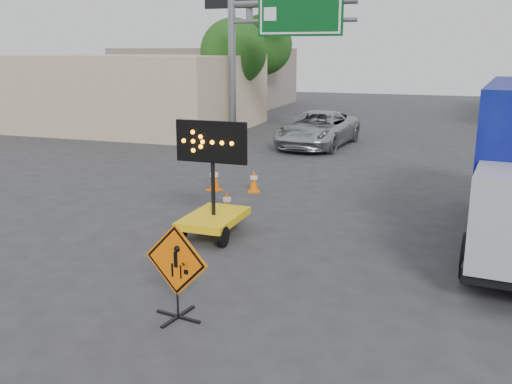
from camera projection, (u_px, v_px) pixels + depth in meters
The scene contains 13 objects.
ground at pixel (201, 303), 10.01m from camera, with size 100.00×100.00×0.00m, color #2D2D30.
storefront_left_near at pixel (123, 91), 32.32m from camera, with size 14.00×10.00×4.00m, color #C8AE90.
storefront_left_far at pixel (207, 77), 45.41m from camera, with size 12.00×10.00×4.40m, color gray.
highway_gantry at pixel (273, 33), 26.63m from camera, with size 6.18×0.38×6.90m.
tree_left_near at pixel (233, 52), 31.70m from camera, with size 3.71×3.71×6.03m.
tree_left_far at pixel (262, 45), 39.24m from camera, with size 4.10×4.10×6.66m.
construction_sign at pixel (176, 269), 9.24m from camera, with size 1.21×0.87×1.63m.
arrow_board at pixel (214, 210), 13.47m from camera, with size 1.74×1.95×2.75m.
pickup_truck at pixel (318, 129), 25.95m from camera, with size 2.64×5.72×1.59m, color #ADB0B5.
cone_a at pixel (220, 214), 14.22m from camera, with size 0.42×0.42×0.64m.
cone_b at pixel (227, 203), 15.19m from camera, with size 0.42×0.42×0.69m.
cone_c at pixel (254, 181), 17.69m from camera, with size 0.46×0.46×0.72m.
cone_d at pixel (214, 178), 17.87m from camera, with size 0.53×0.53×0.79m.
Camera 1 is at (3.97, -8.39, 4.32)m, focal length 40.00 mm.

